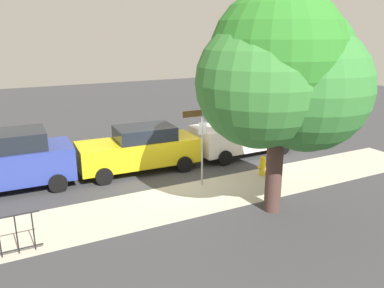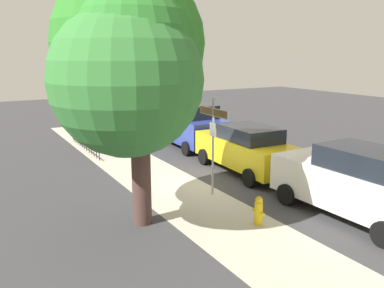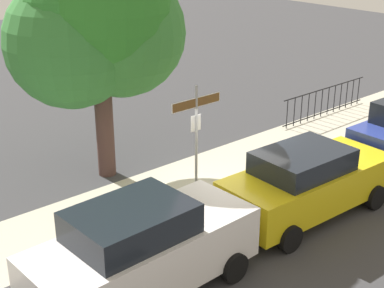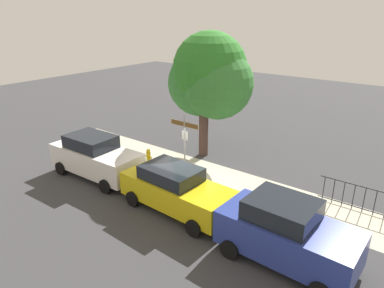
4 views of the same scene
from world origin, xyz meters
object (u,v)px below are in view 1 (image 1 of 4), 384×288
object	(u,v)px
car_white	(244,132)
car_blue	(10,161)
shade_tree	(285,73)
street_sign	(202,128)
fire_hydrant	(262,165)
car_yellow	(140,149)

from	to	relation	value
car_white	car_blue	bearing A→B (deg)	-3.49
car_blue	shade_tree	bearing A→B (deg)	141.92
shade_tree	street_sign	bearing A→B (deg)	-74.13
car_white	street_sign	bearing A→B (deg)	32.89
street_sign	car_white	size ratio (longest dim) A/B	0.66
street_sign	car_blue	size ratio (longest dim) A/B	0.72
street_sign	shade_tree	bearing A→B (deg)	105.87
fire_hydrant	car_blue	bearing A→B (deg)	-18.45
street_sign	car_yellow	bearing A→B (deg)	-58.67
shade_tree	car_white	xyz separation A→B (m)	(-2.60, -5.48, -3.26)
street_sign	car_blue	bearing A→B (deg)	-23.79
car_white	car_blue	world-z (taller)	car_blue
car_yellow	car_blue	world-z (taller)	car_blue
street_sign	shade_tree	distance (m)	3.86
car_yellow	fire_hydrant	size ratio (longest dim) A/B	6.10
street_sign	car_white	world-z (taller)	street_sign
car_blue	street_sign	bearing A→B (deg)	157.70
car_white	shade_tree	bearing A→B (deg)	63.00
car_yellow	fire_hydrant	world-z (taller)	car_yellow
street_sign	car_white	xyz separation A→B (m)	(-3.48, -2.39, -1.12)
shade_tree	fire_hydrant	distance (m)	5.12
shade_tree	fire_hydrant	size ratio (longest dim) A/B	8.45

